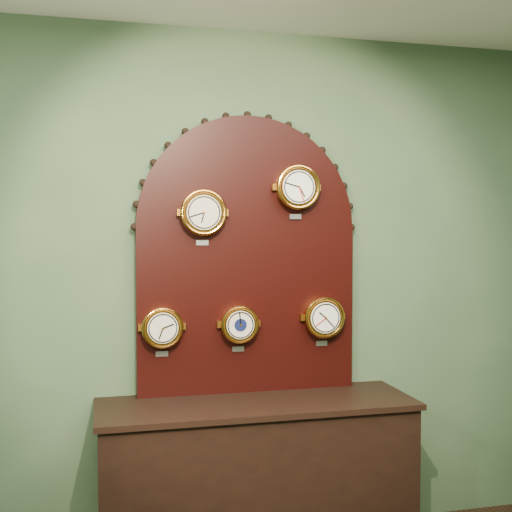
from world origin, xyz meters
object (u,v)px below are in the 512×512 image
object	(u,v)px
shop_counter	(257,483)
barometer	(239,324)
arabic_clock	(297,187)
hygrometer	(162,327)
display_board	(247,246)
roman_clock	(203,213)
tide_clock	(324,317)

from	to	relation	value
shop_counter	barometer	distance (m)	0.83
arabic_clock	barometer	distance (m)	0.80
barometer	hygrometer	bearing A→B (deg)	-179.98
display_board	hygrometer	bearing A→B (deg)	-171.96
shop_counter	arabic_clock	size ratio (longest dim) A/B	5.43
roman_clock	hygrometer	bearing A→B (deg)	179.81
shop_counter	arabic_clock	distance (m)	1.57
roman_clock	display_board	bearing A→B (deg)	14.83
display_board	barometer	size ratio (longest dim) A/B	5.98
shop_counter	display_board	distance (m)	1.25
shop_counter	arabic_clock	xyz separation A→B (m)	(0.26, 0.15, 1.55)
barometer	tide_clock	size ratio (longest dim) A/B	0.91
arabic_clock	barometer	bearing A→B (deg)	179.85
display_board	hygrometer	world-z (taller)	display_board
arabic_clock	hygrometer	bearing A→B (deg)	179.94
roman_clock	arabic_clock	xyz separation A→B (m)	(0.52, 0.00, 0.14)
display_board	hygrometer	xyz separation A→B (m)	(-0.47, -0.07, -0.42)
arabic_clock	tide_clock	world-z (taller)	arabic_clock
barometer	tide_clock	world-z (taller)	tide_clock
shop_counter	tide_clock	bearing A→B (deg)	20.16
hygrometer	roman_clock	bearing A→B (deg)	-0.19
hygrometer	barometer	bearing A→B (deg)	0.02
roman_clock	tide_clock	bearing A→B (deg)	0.03
barometer	tide_clock	xyz separation A→B (m)	(0.48, -0.00, 0.02)
tide_clock	display_board	bearing A→B (deg)	170.94
display_board	shop_counter	bearing A→B (deg)	-90.00
shop_counter	display_board	size ratio (longest dim) A/B	1.05
display_board	arabic_clock	world-z (taller)	display_board
hygrometer	display_board	bearing A→B (deg)	8.04
display_board	arabic_clock	bearing A→B (deg)	-14.29
roman_clock	barometer	world-z (taller)	roman_clock
tide_clock	barometer	bearing A→B (deg)	179.94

